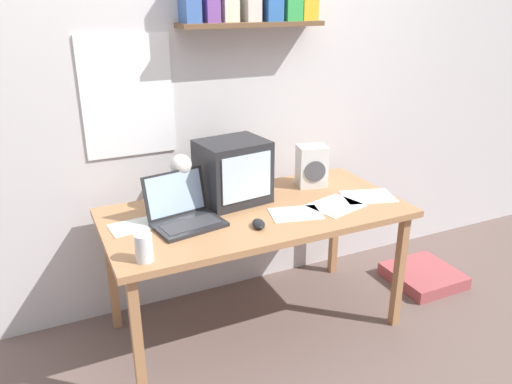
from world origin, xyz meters
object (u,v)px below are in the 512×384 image
object	(u,v)px
open_notebook	(133,226)
floor_cushion	(423,276)
desk_lamp	(180,171)
loose_paper_near_laptop	(335,205)
juice_glass	(144,249)
printed_handout	(296,214)
crt_monitor	(233,171)
computer_mouse	(259,224)
corner_desk	(256,220)
space_heater	(312,166)
laptop	(183,211)
loose_paper_near_monitor	(368,196)

from	to	relation	value
open_notebook	floor_cushion	size ratio (longest dim) A/B	0.55
desk_lamp	loose_paper_near_laptop	bearing A→B (deg)	-28.12
juice_glass	printed_handout	size ratio (longest dim) A/B	0.42
open_notebook	floor_cushion	world-z (taller)	open_notebook
crt_monitor	desk_lamp	size ratio (longest dim) A/B	1.28
crt_monitor	desk_lamp	bearing A→B (deg)	169.33
computer_mouse	crt_monitor	bearing A→B (deg)	87.50
corner_desk	crt_monitor	bearing A→B (deg)	110.22
space_heater	open_notebook	world-z (taller)	space_heater
juice_glass	floor_cushion	world-z (taller)	juice_glass
laptop	computer_mouse	distance (m)	0.38
desk_lamp	printed_handout	xyz separation A→B (m)	(0.51, -0.32, -0.21)
laptop	loose_paper_near_monitor	bearing A→B (deg)	-16.39
juice_glass	floor_cushion	distance (m)	2.02
laptop	loose_paper_near_monitor	distance (m)	1.04
printed_handout	juice_glass	bearing A→B (deg)	-169.47
crt_monitor	floor_cushion	bearing A→B (deg)	-17.03
space_heater	printed_handout	size ratio (longest dim) A/B	0.83
loose_paper_near_monitor	floor_cushion	xyz separation A→B (m)	(0.56, 0.06, -0.69)
juice_glass	floor_cushion	xyz separation A→B (m)	(1.86, 0.25, -0.74)
desk_lamp	floor_cushion	world-z (taller)	desk_lamp
corner_desk	computer_mouse	distance (m)	0.22
space_heater	floor_cushion	distance (m)	1.13
loose_paper_near_laptop	open_notebook	size ratio (longest dim) A/B	1.33
loose_paper_near_monitor	computer_mouse	bearing A→B (deg)	-172.79
laptop	space_heater	world-z (taller)	space_heater
computer_mouse	floor_cushion	bearing A→B (deg)	6.68
space_heater	open_notebook	bearing A→B (deg)	-160.15
corner_desk	open_notebook	distance (m)	0.64
open_notebook	floor_cushion	bearing A→B (deg)	-3.38
laptop	loose_paper_near_laptop	xyz separation A→B (m)	(0.80, -0.15, -0.06)
corner_desk	floor_cushion	world-z (taller)	corner_desk
desk_lamp	floor_cushion	bearing A→B (deg)	-13.76
desk_lamp	juice_glass	xyz separation A→B (m)	(-0.31, -0.47, -0.15)
corner_desk	loose_paper_near_monitor	bearing A→B (deg)	-9.03
laptop	loose_paper_near_monitor	size ratio (longest dim) A/B	1.14
laptop	juice_glass	world-z (taller)	laptop
floor_cushion	printed_handout	bearing A→B (deg)	-174.86
juice_glass	loose_paper_near_laptop	bearing A→B (deg)	8.35
computer_mouse	printed_handout	world-z (taller)	computer_mouse
open_notebook	desk_lamp	bearing A→B (deg)	21.66
crt_monitor	open_notebook	distance (m)	0.60
floor_cushion	space_heater	bearing A→B (deg)	162.99
corner_desk	juice_glass	size ratio (longest dim) A/B	12.84
open_notebook	floor_cushion	distance (m)	1.96
open_notebook	computer_mouse	bearing A→B (deg)	-24.92
open_notebook	juice_glass	bearing A→B (deg)	-93.69
crt_monitor	corner_desk	bearing A→B (deg)	-77.48
crt_monitor	printed_handout	xyz separation A→B (m)	(0.22, -0.30, -0.17)
juice_glass	open_notebook	distance (m)	0.36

